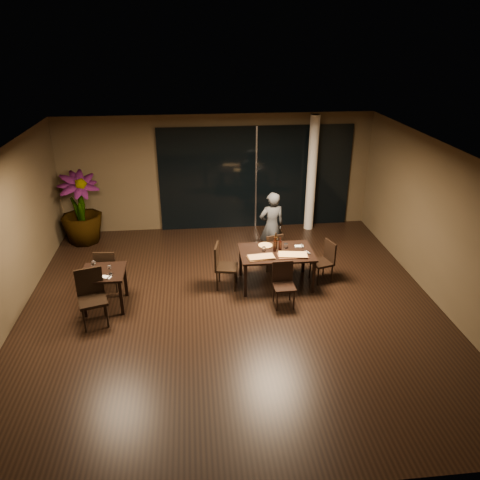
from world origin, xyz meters
The scene contains 32 objects.
ground centered at (0.00, 0.00, 0.00)m, with size 8.00×8.00×0.00m, color black.
wall_back centered at (0.00, 4.05, 1.50)m, with size 8.00×0.10×3.00m, color #433724.
wall_front centered at (0.00, -4.05, 1.50)m, with size 8.00×0.10×3.00m, color #433724.
wall_right centered at (4.05, 0.00, 1.50)m, with size 0.10×8.00×3.00m, color #433724.
ceiling centered at (0.00, 0.00, 3.02)m, with size 8.00×8.00×0.04m, color silver.
window_panel centered at (1.00, 3.96, 1.35)m, with size 5.00×0.06×2.70m, color black.
column centered at (2.40, 3.65, 1.50)m, with size 0.24×0.24×3.00m, color silver.
main_table centered at (1.00, 0.80, 0.68)m, with size 1.50×1.00×0.75m.
side_table centered at (-2.40, 0.30, 0.62)m, with size 0.80×0.80×0.75m.
chair_main_far centered at (1.04, 1.45, 0.49)m, with size 0.50×0.50×0.87m.
chair_main_near centered at (1.01, 0.03, 0.49)m, with size 0.41×0.41×0.87m.
chair_main_left centered at (-0.11, 0.80, 0.53)m, with size 0.51×0.51×0.95m.
chair_main_right centered at (2.06, 0.87, 0.49)m, with size 0.50×0.50×0.88m.
chair_side_far centered at (-2.44, 0.90, 0.51)m, with size 0.46×0.46×0.92m.
chair_side_near centered at (-2.54, -0.22, 0.58)m, with size 0.60×0.60×1.04m.
diner centered at (1.10, 2.00, 0.81)m, with size 0.55×0.36×1.61m, color #2B2D30.
potted_plant centered at (-3.40, 3.38, 0.89)m, with size 0.97×0.97×1.78m, color #1F4F1A.
pizza_board_left centered at (0.65, 0.54, 0.76)m, with size 0.54×0.27×0.01m, color #4C3018.
pizza_board_right centered at (1.29, 0.57, 0.76)m, with size 0.61×0.30×0.01m, color #452516.
oblong_pizza_left centered at (0.65, 0.54, 0.77)m, with size 0.49×0.23×0.02m, color maroon, non-canonical shape.
oblong_pizza_right centered at (1.29, 0.57, 0.77)m, with size 0.55×0.25×0.02m, color maroon, non-canonical shape.
round_pizza centered at (0.82, 1.10, 0.76)m, with size 0.29×0.29×0.01m, color #AA1F12.
bottle_a centered at (0.97, 0.83, 0.90)m, with size 0.07×0.07×0.30m, color black, non-canonical shape.
bottle_b centered at (1.08, 0.83, 0.90)m, with size 0.06×0.06×0.30m, color black, non-canonical shape.
bottle_c centered at (1.00, 0.95, 0.93)m, with size 0.08×0.08×0.35m, color black, non-canonical shape.
tumbler_left centered at (0.75, 0.86, 0.79)m, with size 0.07×0.07×0.09m, color white.
tumbler_right centered at (1.22, 0.95, 0.80)m, with size 0.08×0.08×0.10m, color white.
napkin_near centered at (1.55, 0.66, 0.76)m, with size 0.18×0.10×0.01m, color white.
napkin_far centered at (1.51, 0.99, 0.76)m, with size 0.18×0.10×0.01m, color silver.
wine_glass_a centered at (-2.57, 0.37, 0.85)m, with size 0.09×0.09×0.20m, color white, non-canonical shape.
wine_glass_b centered at (-2.25, 0.21, 0.84)m, with size 0.08×0.08×0.17m, color white, non-canonical shape.
side_napkin centered at (-2.30, 0.06, 0.76)m, with size 0.18×0.11×0.01m, color white.
Camera 1 is at (-0.65, -7.67, 4.96)m, focal length 35.00 mm.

